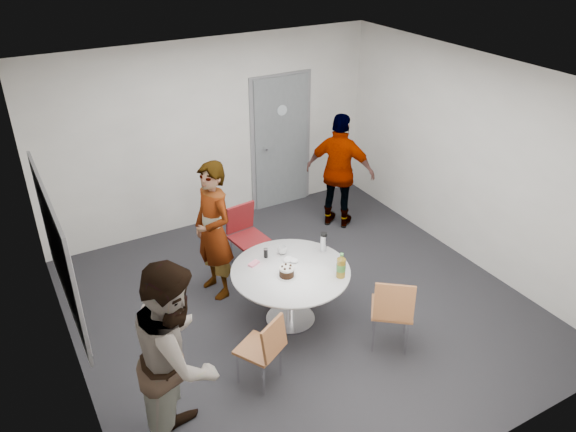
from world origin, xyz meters
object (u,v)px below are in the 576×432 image
whiteboard (58,250)px  chair_near_left (265,346)px  table (293,277)px  chair_near_right (393,307)px  person_left (178,357)px  person_right (340,172)px  person_main (213,231)px  chair_far (245,231)px  door (281,143)px

whiteboard → chair_near_left: bearing=-35.0°
table → chair_near_right: bearing=-54.5°
whiteboard → chair_near_right: 3.32m
person_left → person_right: size_ratio=1.08×
person_main → person_left: bearing=-40.0°
chair_far → person_left: size_ratio=0.47×
chair_near_right → person_right: size_ratio=0.52×
door → chair_far: size_ratio=2.43×
person_main → person_right: (2.24, 0.67, -0.00)m
chair_near_right → chair_near_left: bearing=-150.3°
whiteboard → table: (2.26, -0.35, -0.85)m
person_main → person_left: person_left is taller
chair_near_right → table: bearing=163.6°
door → person_main: 2.51m
person_right → chair_far: bearing=61.3°
whiteboard → person_right: whiteboard is taller
person_left → person_right: 4.19m
door → chair_near_right: size_ratio=2.37×
door → person_right: size_ratio=1.24×
table → chair_near_left: bearing=-134.9°
chair_far → door: bearing=-140.1°
table → chair_far: 1.27m
door → table: size_ratio=1.61×
chair_far → chair_near_right: bearing=99.2°
chair_near_right → chair_far: (-0.64, 2.20, -0.01)m
chair_near_right → person_main: (-1.20, 1.86, 0.31)m
chair_near_left → person_left: (-0.91, -0.22, 0.45)m
whiteboard → chair_far: (2.28, 0.91, -0.92)m
chair_near_left → person_right: size_ratio=0.46×
chair_near_left → person_main: person_main is taller
chair_far → person_left: 2.79m
table → chair_far: table is taller
person_left → chair_near_left: bearing=-48.0°
chair_near_left → chair_far: chair_far is taller
table → chair_near_left: table is taller
whiteboard → person_main: size_ratio=1.11×
person_main → table: bearing=20.4°
whiteboard → chair_near_left: size_ratio=2.40×
whiteboard → chair_far: 2.62m
person_left → person_right: bearing=-24.1°
table → person_left: bearing=-150.1°
person_main → person_right: bearing=97.0°
door → table: door is taller
chair_far → chair_near_left: bearing=62.6°
door → chair_near_left: size_ratio=2.68×
whiteboard → person_main: (1.72, 0.58, -0.59)m
person_main → person_right: person_main is taller
door → person_left: size_ratio=1.15×
person_right → chair_near_right: bearing=117.8°
person_main → person_right: size_ratio=1.00×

